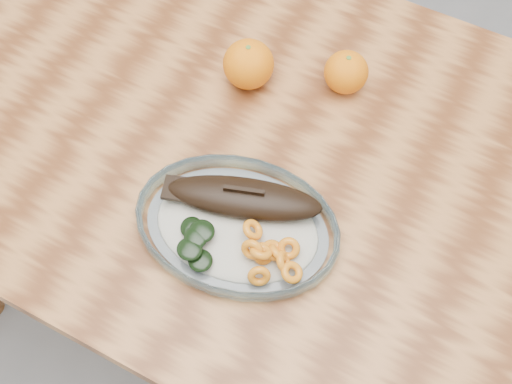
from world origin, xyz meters
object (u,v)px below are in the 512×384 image
dining_table (227,158)px  orange_right (346,72)px  orange_left (248,64)px  plated_meal (237,224)px

dining_table → orange_right: bearing=50.0°
dining_table → orange_left: orange_left is taller
orange_right → plated_meal: bearing=-95.7°
dining_table → orange_left: bearing=95.0°
orange_left → orange_right: (0.15, 0.06, -0.01)m
plated_meal → orange_left: orange_left is taller
dining_table → plated_meal: size_ratio=1.91×
dining_table → orange_left: size_ratio=14.22×
dining_table → plated_meal: (0.11, -0.15, 0.12)m
plated_meal → orange_left: size_ratio=7.45×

